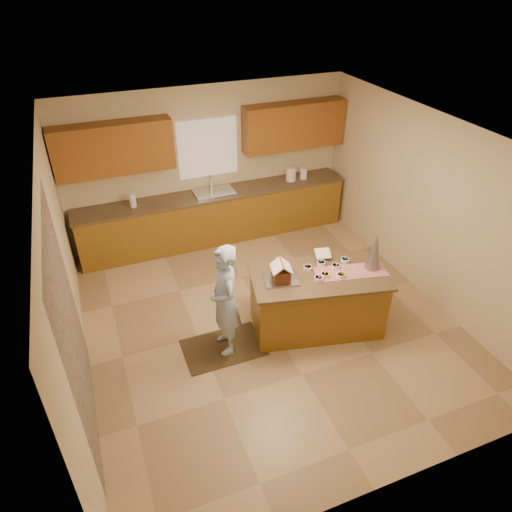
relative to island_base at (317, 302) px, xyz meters
name	(u,v)px	position (x,y,z in m)	size (l,w,h in m)	color
floor	(267,319)	(-0.58, 0.36, -0.42)	(5.50, 5.50, 0.00)	tan
ceiling	(271,138)	(-0.58, 0.36, 2.28)	(5.50, 5.50, 0.00)	silver
wall_back	(208,164)	(-0.58, 3.11, 0.93)	(5.50, 5.50, 0.00)	beige
wall_front	(397,399)	(-0.58, -2.39, 0.93)	(5.50, 5.50, 0.00)	beige
wall_left	(65,282)	(-3.08, 0.36, 0.93)	(5.50, 5.50, 0.00)	beige
wall_right	(427,207)	(1.92, 0.36, 0.93)	(5.50, 5.50, 0.00)	beige
stone_accent	(73,333)	(-3.06, -0.44, 0.83)	(2.50, 2.50, 0.00)	gray
window_curtain	(208,148)	(-0.58, 3.08, 1.23)	(1.05, 0.03, 1.00)	white
back_counter_base	(216,217)	(-0.58, 2.81, 0.02)	(4.80, 0.60, 0.88)	brown
back_counter_top	(214,194)	(-0.58, 2.81, 0.48)	(4.85, 0.63, 0.04)	brown
upper_cabinet_left	(114,149)	(-2.13, 2.93, 1.48)	(1.85, 0.35, 0.80)	olive
upper_cabinet_right	(294,126)	(0.97, 2.93, 1.48)	(1.85, 0.35, 0.80)	olive
sink	(214,195)	(-0.58, 2.81, 0.47)	(0.70, 0.45, 0.12)	silver
faucet	(211,182)	(-0.58, 2.99, 0.64)	(0.03, 0.03, 0.28)	silver
island_base	(317,302)	(0.00, 0.00, 0.00)	(1.73, 0.86, 0.85)	brown
island_top	(319,276)	(0.00, 0.00, 0.44)	(1.81, 0.94, 0.04)	brown
table_runner	(351,272)	(0.42, -0.09, 0.46)	(0.96, 0.35, 0.01)	red
baking_tray	(281,280)	(-0.53, 0.07, 0.47)	(0.44, 0.33, 0.02)	silver
cookbook	(323,253)	(0.22, 0.32, 0.55)	(0.21, 0.02, 0.17)	white
tinsel_tree	(375,251)	(0.74, -0.12, 0.73)	(0.21, 0.21, 0.53)	#B5B4C1
rug	(223,347)	(-1.36, 0.04, -0.42)	(1.06, 0.69, 0.01)	black
boy	(225,301)	(-1.31, 0.04, 0.37)	(0.57, 0.37, 1.57)	#A3C1E8
canister_a	(290,175)	(0.88, 2.81, 0.60)	(0.16, 0.16, 0.21)	white
canister_b	(291,174)	(0.90, 2.81, 0.62)	(0.17, 0.17, 0.25)	white
canister_c	(304,174)	(1.15, 2.81, 0.59)	(0.14, 0.14, 0.19)	white
paper_towel	(133,200)	(-1.98, 2.81, 0.61)	(0.11, 0.11, 0.23)	white
gingerbread_house	(281,273)	(-0.53, 0.07, 0.59)	(0.32, 0.32, 0.27)	#583117
candy_bowls	(328,269)	(0.14, 0.03, 0.49)	(0.68, 0.46, 0.05)	yellow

